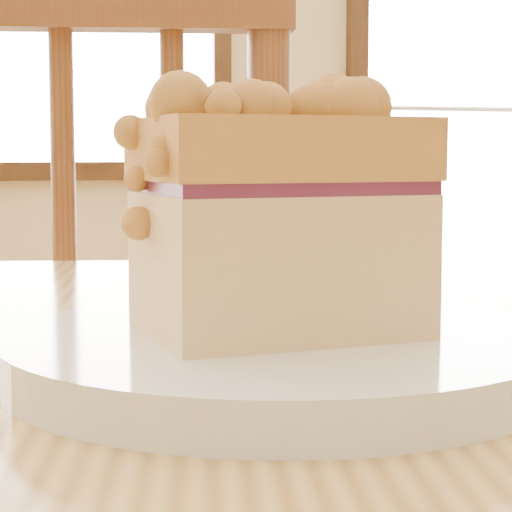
{
  "coord_description": "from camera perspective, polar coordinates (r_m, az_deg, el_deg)",
  "views": [
    {
      "loc": [
        -0.12,
        -0.39,
        0.85
      ],
      "look_at": [
        0.02,
        0.03,
        0.8
      ],
      "focal_mm": 70.0,
      "sensor_mm": 36.0,
      "label": 1
    }
  ],
  "objects": [
    {
      "name": "cake_slice",
      "position": [
        0.42,
        1.16,
        2.96
      ],
      "size": [
        0.12,
        0.09,
        0.11
      ],
      "rotation": [
        0.0,
        0.0,
        0.05
      ],
      "color": "#D8B47A",
      "rests_on": "plate"
    },
    {
      "name": "cafe_chair_main",
      "position": [
        1.14,
        -9.71,
        -10.59
      ],
      "size": [
        0.56,
        0.56,
        1.03
      ],
      "rotation": [
        0.0,
        0.0,
        2.9
      ],
      "color": "brown",
      "rests_on": "ground"
    },
    {
      "name": "entry_door",
      "position": [
        5.01,
        11.02,
        9.9
      ],
      "size": [
        1.08,
        0.06,
        2.29
      ],
      "color": "white",
      "rests_on": "ground"
    },
    {
      "name": "plate",
      "position": [
        0.42,
        1.27,
        -5.76
      ],
      "size": [
        0.23,
        0.23,
        0.02
      ],
      "color": "white",
      "rests_on": "cafe_table_main"
    }
  ]
}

